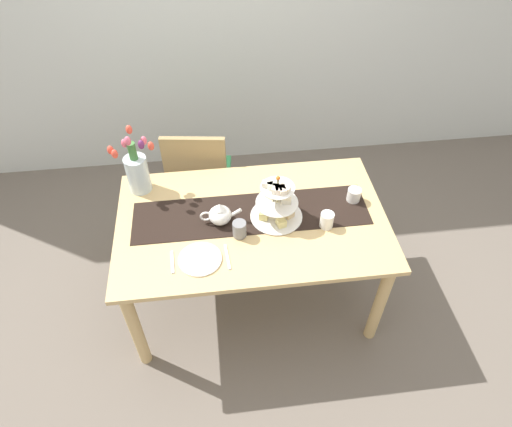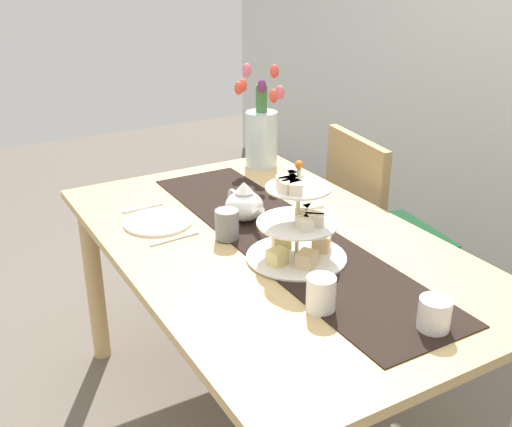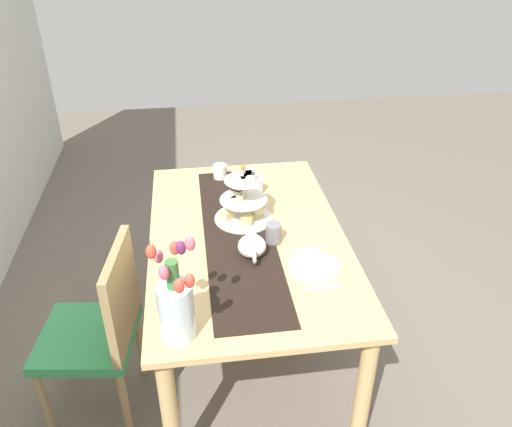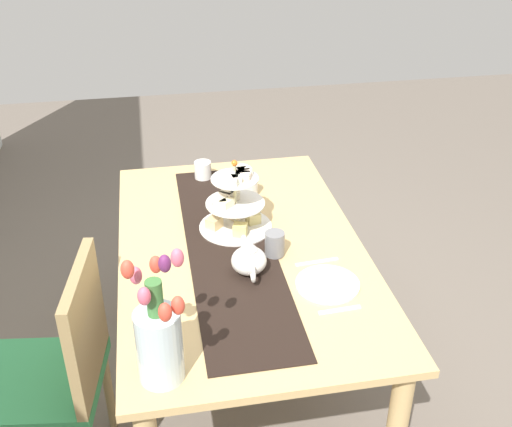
% 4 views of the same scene
% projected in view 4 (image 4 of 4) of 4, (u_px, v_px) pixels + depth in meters
% --- Properties ---
extents(ground_plane, '(8.00, 8.00, 0.00)m').
position_uv_depth(ground_plane, '(243.00, 382.00, 2.78)').
color(ground_plane, '#6B6056').
extents(dining_table, '(1.55, 0.95, 0.74)m').
position_uv_depth(dining_table, '(241.00, 268.00, 2.46)').
color(dining_table, tan).
rests_on(dining_table, ground_plane).
extents(chair_left, '(0.47, 0.47, 0.91)m').
position_uv_depth(chair_left, '(59.00, 368.00, 2.16)').
color(chair_left, '#9C8254').
rests_on(chair_left, ground_plane).
extents(table_runner, '(1.36, 0.33, 0.00)m').
position_uv_depth(table_runner, '(230.00, 247.00, 2.40)').
color(table_runner, black).
rests_on(table_runner, dining_table).
extents(tiered_cake_stand, '(0.30, 0.30, 0.30)m').
position_uv_depth(tiered_cake_stand, '(235.00, 205.00, 2.48)').
color(tiered_cake_stand, beige).
rests_on(tiered_cake_stand, table_runner).
extents(teapot, '(0.24, 0.13, 0.14)m').
position_uv_depth(teapot, '(249.00, 260.00, 2.23)').
color(teapot, white).
rests_on(teapot, table_runner).
extents(tulip_vase, '(0.26, 0.17, 0.44)m').
position_uv_depth(tulip_vase, '(159.00, 336.00, 1.73)').
color(tulip_vase, silver).
rests_on(tulip_vase, dining_table).
extents(cream_jug, '(0.08, 0.08, 0.08)m').
position_uv_depth(cream_jug, '(203.00, 170.00, 2.90)').
color(cream_jug, white).
rests_on(cream_jug, dining_table).
extents(dinner_plate_left, '(0.23, 0.23, 0.01)m').
position_uv_depth(dinner_plate_left, '(328.00, 284.00, 2.19)').
color(dinner_plate_left, white).
rests_on(dinner_plate_left, dining_table).
extents(fork_left, '(0.02, 0.15, 0.01)m').
position_uv_depth(fork_left, '(340.00, 310.00, 2.07)').
color(fork_left, silver).
rests_on(fork_left, dining_table).
extents(knife_left, '(0.03, 0.17, 0.01)m').
position_uv_depth(knife_left, '(317.00, 262.00, 2.31)').
color(knife_left, silver).
rests_on(knife_left, dining_table).
extents(mug_grey, '(0.08, 0.08, 0.09)m').
position_uv_depth(mug_grey, '(275.00, 244.00, 2.33)').
color(mug_grey, slate).
rests_on(mug_grey, table_runner).
extents(mug_white_text, '(0.08, 0.08, 0.09)m').
position_uv_depth(mug_white_text, '(249.00, 186.00, 2.75)').
color(mug_white_text, white).
rests_on(mug_white_text, dining_table).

